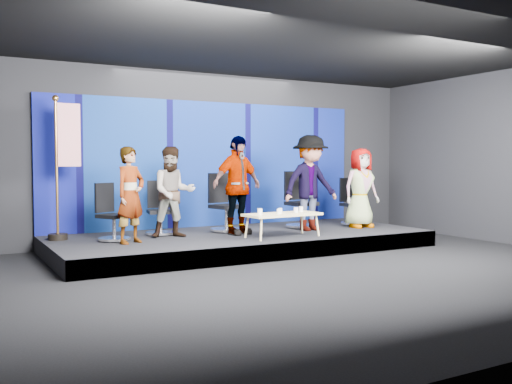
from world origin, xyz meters
TOP-DOWN VIEW (x-y plane):
  - ground at (0.00, 0.00)m, footprint 10.00×10.00m
  - room_walls at (0.00, 0.00)m, footprint 10.02×8.02m
  - riser at (0.00, 2.50)m, footprint 7.00×3.00m
  - backdrop at (0.00, 3.95)m, footprint 7.00×0.08m
  - chair_a at (-2.42, 2.66)m, footprint 0.76×0.76m
  - panelist_a at (-2.23, 2.20)m, footprint 0.70×0.62m
  - chair_b at (-1.42, 3.04)m, footprint 0.66×0.66m
  - panelist_b at (-1.35, 2.55)m, footprint 0.88×0.74m
  - chair_c at (-0.17, 2.90)m, footprint 0.76×0.76m
  - panelist_c at (-0.15, 2.39)m, footprint 1.14×0.67m
  - chair_d at (1.46, 2.74)m, footprint 0.68×0.68m
  - panelist_d at (1.38, 2.24)m, footprint 1.24×0.75m
  - chair_e at (2.75, 2.64)m, footprint 0.58×0.58m
  - panelist_e at (2.58, 2.17)m, footprint 0.81×0.54m
  - coffee_table at (0.38, 1.64)m, footprint 1.43×0.68m
  - mug_a at (-0.09, 1.63)m, footprint 0.09×0.09m
  - mug_b at (0.23, 1.53)m, footprint 0.08×0.08m
  - mug_c at (0.39, 1.75)m, footprint 0.07×0.07m
  - mug_d at (0.65, 1.62)m, footprint 0.08×0.08m
  - mug_e at (0.86, 1.77)m, footprint 0.08×0.08m
  - flag_stand at (-3.09, 3.22)m, footprint 0.57×0.33m

SIDE VIEW (x-z plane):
  - ground at x=0.00m, z-range 0.00..0.00m
  - riser at x=0.00m, z-range 0.00..0.30m
  - chair_a at x=-2.42m, z-range 0.13..1.12m
  - chair_b at x=-1.42m, z-range 0.13..1.13m
  - chair_e at x=2.75m, z-range 0.13..1.13m
  - chair_c at x=-0.17m, z-range 0.11..1.24m
  - chair_d at x=1.46m, z-range 0.10..1.26m
  - coffee_table at x=0.38m, z-range 0.48..0.91m
  - mug_c at x=0.39m, z-range 0.73..0.81m
  - mug_b at x=0.23m, z-range 0.73..0.82m
  - mug_e at x=0.86m, z-range 0.73..0.82m
  - mug_d at x=0.65m, z-range 0.73..0.82m
  - mug_a at x=-0.09m, z-range 0.73..0.83m
  - panelist_a at x=-2.23m, z-range 0.30..1.90m
  - panelist_b at x=-1.35m, z-range 0.30..1.92m
  - panelist_e at x=2.58m, z-range 0.30..1.92m
  - panelist_c at x=-0.15m, z-range 0.30..2.13m
  - panelist_d at x=1.38m, z-range 0.30..2.17m
  - backdrop at x=0.00m, z-range 0.30..2.90m
  - flag_stand at x=-3.09m, z-range 0.37..2.86m
  - room_walls at x=0.00m, z-range 0.67..4.18m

